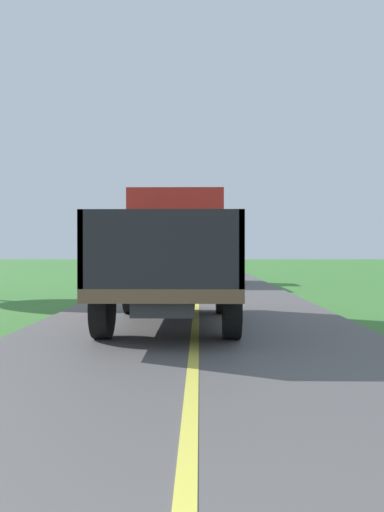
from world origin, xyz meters
The scene contains 2 objects.
banana_truck_near centered at (-0.47, 10.40, 1.48)m, with size 2.38×5.82×2.80m.
banana_truck_far centered at (-0.34, 23.37, 1.47)m, with size 2.38×5.84×2.80m.
Camera 1 is at (0.08, -0.15, 1.49)m, focal length 35.39 mm.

